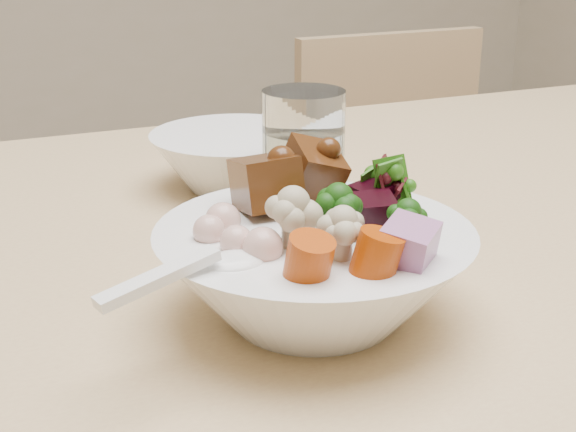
{
  "coord_description": "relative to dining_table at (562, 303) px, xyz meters",
  "views": [
    {
      "loc": [
        -0.51,
        -0.65,
        1.09
      ],
      "look_at": [
        -0.3,
        -0.17,
        0.89
      ],
      "focal_mm": 50.0,
      "sensor_mm": 36.0,
      "label": 1
    }
  ],
  "objects": [
    {
      "name": "dining_table",
      "position": [
        0.0,
        0.0,
        0.0
      ],
      "size": [
        1.77,
        1.01,
        0.83
      ],
      "rotation": [
        0.0,
        0.0,
        -0.01
      ],
      "color": "#D9B880",
      "rests_on": "ground"
    },
    {
      "name": "chair_far",
      "position": [
        0.3,
        0.72,
        -0.25
      ],
      "size": [
        0.41,
        0.41,
        0.88
      ],
      "rotation": [
        0.0,
        0.0,
        0.01
      ],
      "color": "tan",
      "rests_on": "ground"
    },
    {
      "name": "water_glass",
      "position": [
        -0.23,
        0.09,
        0.14
      ],
      "size": [
        0.07,
        0.07,
        0.12
      ],
      "color": "white",
      "rests_on": "dining_table"
    },
    {
      "name": "food_bowl",
      "position": [
        -0.3,
        -0.07,
        0.12
      ],
      "size": [
        0.22,
        0.22,
        0.12
      ],
      "color": "white",
      "rests_on": "dining_table"
    },
    {
      "name": "soup_spoon",
      "position": [
        -0.38,
        -0.1,
        0.15
      ],
      "size": [
        0.11,
        0.05,
        0.02
      ],
      "rotation": [
        0.0,
        0.0,
        0.24
      ],
      "color": "white",
      "rests_on": "food_bowl"
    },
    {
      "name": "side_bowl",
      "position": [
        -0.25,
        0.22,
        0.11
      ],
      "size": [
        0.17,
        0.17,
        0.06
      ],
      "primitive_type": null,
      "color": "white",
      "rests_on": "dining_table"
    }
  ]
}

